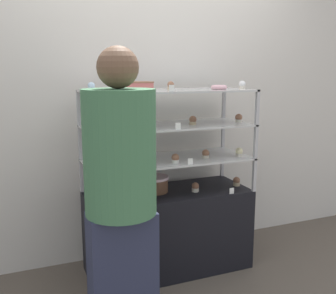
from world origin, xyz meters
name	(u,v)px	position (x,y,z in m)	size (l,w,h in m)	color
ground_plane	(168,268)	(0.00, 0.00, 0.00)	(20.00, 20.00, 0.00)	brown
back_wall	(149,96)	(0.00, 0.39, 1.30)	(8.00, 0.05, 2.60)	silver
display_base	(168,230)	(0.00, 0.00, 0.31)	(1.21, 0.50, 0.61)	black
display_riser_lower	(168,161)	(0.00, 0.00, 0.85)	(1.21, 0.50, 0.25)	#B7B7BC
display_riser_middle	(168,127)	(0.00, 0.00, 1.10)	(1.21, 0.50, 0.25)	#B7B7BC
display_riser_upper	(168,92)	(0.00, 0.00, 1.35)	(1.21, 0.50, 0.25)	#B7B7BC
layer_cake_centerpiece	(154,184)	(-0.10, 0.04, 0.67)	(0.22, 0.22, 0.12)	brown
sheet_cake_frosted	(134,86)	(-0.23, 0.06, 1.39)	(0.23, 0.17, 0.06)	#C66660
cupcake_0	(96,198)	(-0.55, -0.05, 0.65)	(0.05, 0.05, 0.07)	white
cupcake_1	(195,187)	(0.19, -0.08, 0.65)	(0.05, 0.05, 0.07)	beige
cupcake_2	(237,181)	(0.55, -0.06, 0.65)	(0.05, 0.05, 0.07)	#CCB28C
price_tag_0	(232,191)	(0.41, -0.23, 0.64)	(0.04, 0.00, 0.04)	white
cupcake_3	(96,163)	(-0.54, -0.06, 0.89)	(0.05, 0.05, 0.06)	white
cupcake_4	(137,160)	(-0.26, -0.09, 0.89)	(0.05, 0.05, 0.06)	beige
cupcake_5	(175,158)	(0.00, -0.14, 0.89)	(0.05, 0.05, 0.06)	white
cupcake_6	(206,154)	(0.27, -0.08, 0.89)	(0.05, 0.05, 0.06)	beige
cupcake_7	(239,152)	(0.53, -0.12, 0.89)	(0.05, 0.05, 0.06)	beige
price_tag_1	(190,161)	(0.07, -0.23, 0.89)	(0.04, 0.00, 0.04)	white
cupcake_8	(96,126)	(-0.54, -0.09, 1.14)	(0.05, 0.05, 0.06)	white
cupcake_9	(148,124)	(-0.19, -0.10, 1.14)	(0.05, 0.05, 0.06)	white
cupcake_10	(193,120)	(0.17, -0.05, 1.14)	(0.05, 0.05, 0.06)	#CCB28C
cupcake_11	(239,118)	(0.55, -0.06, 1.14)	(0.05, 0.05, 0.06)	beige
price_tag_2	(178,126)	(-0.02, -0.23, 1.14)	(0.04, 0.00, 0.04)	white
cupcake_12	(91,87)	(-0.55, -0.04, 1.39)	(0.05, 0.05, 0.06)	white
cupcake_13	(171,86)	(0.00, -0.05, 1.39)	(0.05, 0.05, 0.06)	#CCB28C
cupcake_14	(242,85)	(0.54, -0.11, 1.39)	(0.05, 0.05, 0.06)	beige
price_tag_3	(172,88)	(-0.07, -0.23, 1.38)	(0.04, 0.00, 0.04)	white
donut_glazed	(219,87)	(0.39, -0.05, 1.38)	(0.12, 0.12, 0.03)	#EFB2BC
customer_figure	(121,192)	(-0.54, -0.66, 0.87)	(0.38, 0.38, 1.62)	#282D47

